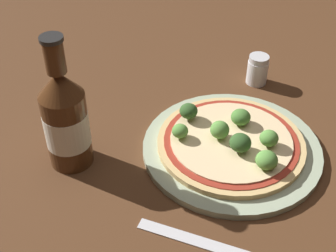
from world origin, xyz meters
The scene contains 13 objects.
ground_plane centered at (0.00, 0.00, 0.00)m, with size 3.00×3.00×0.00m, color #4C2D19.
plate centered at (0.00, -0.02, 0.01)m, with size 0.30×0.30×0.01m.
pizza centered at (0.00, -0.02, 0.02)m, with size 0.25×0.25×0.01m.
broccoli_floret_0 centered at (0.02, 0.07, 0.04)m, with size 0.03×0.03×0.03m.
broccoli_floret_1 centered at (0.01, -0.08, 0.04)m, with size 0.03×0.03×0.03m.
broccoli_floret_2 centered at (-0.03, 0.06, 0.04)m, with size 0.03×0.03×0.03m.
broccoli_floret_3 centered at (-0.02, -0.04, 0.04)m, with size 0.04×0.04×0.03m.
broccoli_floret_4 centered at (0.04, -0.02, 0.04)m, with size 0.03×0.03×0.03m.
broccoli_floret_5 centered at (-0.01, 0.00, 0.04)m, with size 0.03×0.03×0.03m.
broccoli_floret_6 centered at (-0.04, -0.09, 0.04)m, with size 0.03×0.03×0.03m.
beer_bottle centered at (-0.14, 0.21, 0.09)m, with size 0.07×0.07×0.23m.
pepper_shaker centered at (0.22, 0.01, 0.03)m, with size 0.04×0.04×0.06m.
fork centered at (-0.20, -0.06, 0.00)m, with size 0.04×0.20×0.00m.
Camera 1 is at (-0.57, -0.18, 0.54)m, focal length 50.00 mm.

